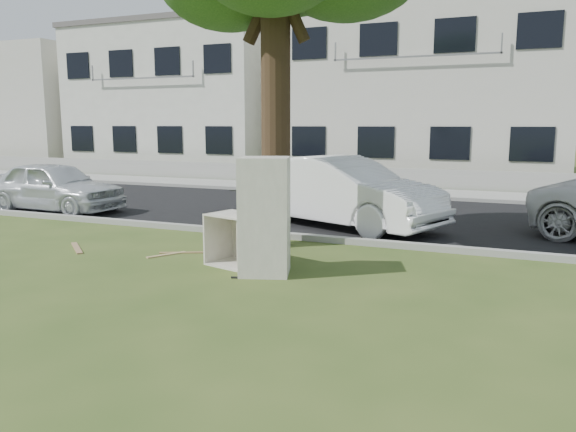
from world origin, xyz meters
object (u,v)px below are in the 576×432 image
at_px(car_center, 341,192).
at_px(car_left, 55,186).
at_px(fridge, 265,216).
at_px(cabinet, 242,240).

xyz_separation_m(car_center, car_left, (-7.64, -0.81, -0.12)).
height_order(fridge, cabinet, fridge).
relative_size(car_center, car_left, 1.22).
bearing_deg(car_center, car_left, 117.62).
distance_m(fridge, cabinet, 0.77).
height_order(cabinet, car_left, car_left).
relative_size(cabinet, car_left, 0.28).
height_order(fridge, car_center, fridge).
xyz_separation_m(fridge, car_center, (-0.13, 4.37, -0.12)).
distance_m(cabinet, car_center, 4.13).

